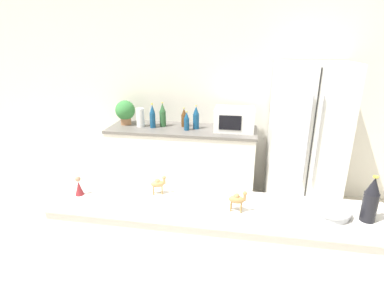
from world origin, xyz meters
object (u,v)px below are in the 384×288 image
(back_bottle_4, at_px, (163,115))
(wise_man_figurine_crimson, at_px, (79,187))
(back_bottle_1, at_px, (187,121))
(back_bottle_3, at_px, (196,118))
(fruit_bowl, at_px, (331,211))
(microwave, at_px, (234,119))
(refrigerator, at_px, (306,139))
(back_bottle_0, at_px, (152,116))
(potted_plant, at_px, (125,111))
(wine_bottle, at_px, (371,200))
(camel_figurine, at_px, (158,183))
(camel_figurine_second, at_px, (237,199))
(paper_towel_roll, at_px, (140,118))
(back_bottle_5, at_px, (152,115))
(back_bottle_2, at_px, (184,118))

(back_bottle_4, height_order, wise_man_figurine_crimson, back_bottle_4)
(back_bottle_1, xyz_separation_m, back_bottle_3, (0.11, 0.08, 0.03))
(wise_man_figurine_crimson, bearing_deg, back_bottle_1, 77.63)
(fruit_bowl, height_order, wise_man_figurine_crimson, wise_man_figurine_crimson)
(microwave, bearing_deg, back_bottle_3, -178.15)
(refrigerator, xyz_separation_m, back_bottle_0, (-1.89, 0.01, 0.19))
(potted_plant, height_order, back_bottle_0, potted_plant)
(refrigerator, bearing_deg, wine_bottle, -89.36)
(back_bottle_1, height_order, back_bottle_3, back_bottle_3)
(back_bottle_4, relative_size, camel_figurine, 2.33)
(refrigerator, relative_size, camel_figurine, 13.14)
(refrigerator, bearing_deg, camel_figurine_second, -111.66)
(fruit_bowl, bearing_deg, paper_towel_roll, 135.20)
(refrigerator, relative_size, fruit_bowl, 7.54)
(fruit_bowl, bearing_deg, camel_figurine_second, -174.77)
(back_bottle_5, bearing_deg, wine_bottle, -45.32)
(microwave, xyz_separation_m, back_bottle_1, (-0.58, -0.10, -0.03))
(back_bottle_3, height_order, back_bottle_4, back_bottle_4)
(back_bottle_2, bearing_deg, wise_man_figurine_crimson, -99.64)
(camel_figurine, height_order, camel_figurine_second, camel_figurine_second)
(back_bottle_5, height_order, wise_man_figurine_crimson, back_bottle_5)
(back_bottle_1, relative_size, back_bottle_2, 0.96)
(back_bottle_2, xyz_separation_m, back_bottle_3, (0.17, -0.07, 0.03))
(wine_bottle, bearing_deg, fruit_bowl, 173.51)
(back_bottle_4, xyz_separation_m, camel_figurine, (0.47, -1.85, -0.04))
(microwave, height_order, back_bottle_3, back_bottle_3)
(paper_towel_roll, distance_m, fruit_bowl, 2.65)
(refrigerator, height_order, camel_figurine_second, refrigerator)
(paper_towel_roll, xyz_separation_m, back_bottle_2, (0.56, 0.10, -0.00))
(potted_plant, xyz_separation_m, back_bottle_2, (0.79, 0.03, -0.06))
(fruit_bowl, bearing_deg, potted_plant, 137.42)
(back_bottle_0, relative_size, back_bottle_4, 0.97)
(refrigerator, height_order, wine_bottle, refrigerator)
(back_bottle_5, bearing_deg, camel_figurine, -71.61)
(back_bottle_1, relative_size, back_bottle_3, 0.79)
(paper_towel_roll, height_order, wise_man_figurine_crimson, paper_towel_roll)
(potted_plant, height_order, back_bottle_5, potted_plant)
(paper_towel_roll, relative_size, wise_man_figurine_crimson, 1.72)
(microwave, distance_m, camel_figurine, 1.88)
(microwave, xyz_separation_m, camel_figurine_second, (0.10, -1.96, -0.02))
(camel_figurine_second, bearing_deg, back_bottle_4, 117.34)
(fruit_bowl, bearing_deg, wise_man_figurine_crimson, -178.96)
(paper_towel_roll, relative_size, back_bottle_0, 0.78)
(refrigerator, relative_size, wise_man_figurine_crimson, 12.80)
(potted_plant, xyz_separation_m, wine_bottle, (2.31, -1.96, -0.01))
(refrigerator, height_order, back_bottle_4, refrigerator)
(back_bottle_3, distance_m, wine_bottle, 2.35)
(back_bottle_2, relative_size, camel_figurine, 1.84)
(back_bottle_0, xyz_separation_m, back_bottle_4, (0.11, 0.08, 0.00))
(refrigerator, distance_m, wise_man_figurine_crimson, 2.63)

